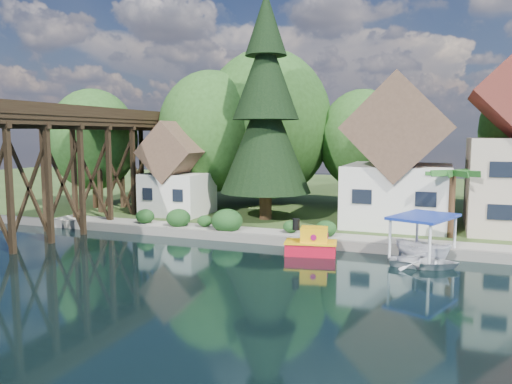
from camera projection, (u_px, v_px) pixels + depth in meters
ground at (227, 277)px, 25.44m from camera, size 140.00×140.00×0.00m
bank at (348, 196)px, 57.02m from camera, size 140.00×52.00×0.50m
seawall at (337, 245)px, 31.44m from camera, size 60.00×0.40×0.62m
promenade at (372, 240)px, 31.93m from camera, size 50.00×2.60×0.06m
trestle_bridge at (49, 162)px, 35.24m from camera, size 4.12×44.18×9.30m
house_left at (399, 163)px, 37.28m from camera, size 7.64×8.64×11.02m
shed at (178, 175)px, 42.33m from camera, size 5.09×5.40×7.85m
bg_trees at (335, 134)px, 44.02m from camera, size 49.90×13.30×10.57m
shrubs at (221, 219)px, 35.52m from camera, size 15.76×2.47×1.70m
conifer at (266, 112)px, 39.07m from camera, size 7.20×7.20×17.73m
palm_tree at (453, 175)px, 32.33m from camera, size 4.28×4.28×4.74m
tugboat at (311, 244)px, 30.12m from camera, size 3.34×2.21×2.24m
boat_white_a at (424, 260)px, 27.34m from camera, size 3.86×2.85×0.77m
boat_canopy at (423, 241)px, 28.69m from camera, size 4.12×4.85×2.64m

